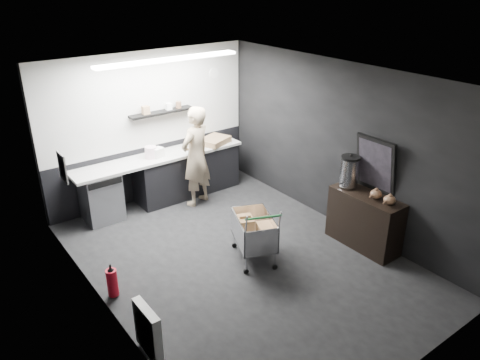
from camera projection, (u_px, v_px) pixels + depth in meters
floor at (241, 260)px, 6.95m from camera, size 5.50×5.50×0.00m
ceiling at (241, 78)px, 5.83m from camera, size 5.50×5.50×0.00m
wall_back at (149, 127)px, 8.40m from camera, size 5.50×0.00×5.50m
wall_front at (416, 272)px, 4.39m from camera, size 5.50×0.00×5.50m
wall_left at (100, 220)px, 5.30m from camera, size 0.00×5.50×5.50m
wall_right at (341, 146)px, 7.48m from camera, size 0.00×5.50×5.50m
kitchen_wall_panel at (147, 100)px, 8.18m from camera, size 3.95×0.02×1.70m
dado_panel at (153, 171)px, 8.74m from camera, size 3.95×0.02×1.00m
floating_shelf at (162, 112)px, 8.30m from camera, size 1.20×0.22×0.04m
wall_clock at (214, 73)px, 8.81m from camera, size 0.20×0.03×0.20m
poster at (62, 167)px, 6.18m from camera, size 0.02×0.30×0.40m
poster_red_band at (62, 162)px, 6.15m from camera, size 0.02×0.22×0.10m
radiator at (148, 331)px, 5.09m from camera, size 0.10×0.50×0.60m
ceiling_strip at (169, 60)px, 7.20m from camera, size 2.40×0.20×0.04m
prep_counter at (168, 176)px, 8.60m from camera, size 3.20×0.61×0.90m
person at (196, 157)px, 8.27m from camera, size 0.77×0.63×1.83m
shopping_cart at (254, 232)px, 6.81m from camera, size 0.81×1.04×0.94m
sideboard at (364, 213)px, 7.13m from camera, size 0.49×1.15×1.73m
fire_extinguisher at (112, 282)px, 6.09m from camera, size 0.14×0.14×0.47m
cardboard_box at (215, 141)px, 8.91m from camera, size 0.66×0.59×0.11m
pink_tub at (151, 152)px, 8.21m from camera, size 0.21×0.21×0.21m
white_container at (158, 153)px, 8.24m from camera, size 0.23×0.20×0.17m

